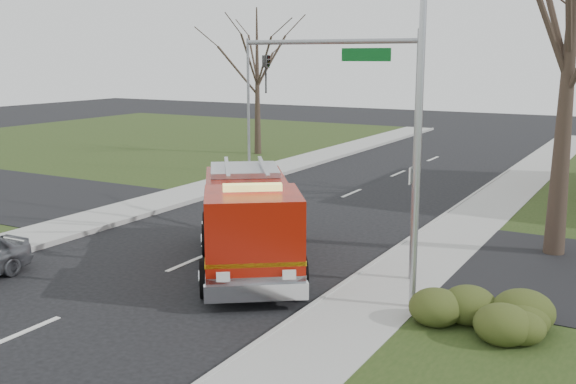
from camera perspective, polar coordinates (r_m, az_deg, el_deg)
The scene contains 10 objects.
ground at distance 20.61m, azimuth -8.44°, elevation -5.94°, with size 120.00×120.00×0.00m, color black.
sidewalk_right at distance 17.65m, azimuth 7.87°, elevation -8.69°, with size 2.40×80.00×0.15m, color #9C9C96.
sidewalk_left at distance 24.77m, azimuth -19.88°, elevation -3.37°, with size 2.40×80.00×0.15m, color #9C9C96.
hedge_corner at distance 15.81m, azimuth 16.14°, elevation -9.52°, with size 2.80×2.00×0.90m, color #323F17.
bare_tree_near at distance 21.67m, azimuth 22.99°, elevation 14.00°, with size 6.00×6.00×12.00m.
bare_tree_left at distance 41.84m, azimuth -2.63°, elevation 10.66°, with size 4.50×4.50×9.00m.
traffic_signal_mast at distance 18.40m, azimuth 7.12°, elevation 6.97°, with size 5.29×0.18×6.80m.
streetlight_pole at distance 15.87m, azimuth 10.81°, elevation 5.59°, with size 1.48×0.16×8.40m.
utility_pole_far at distance 35.15m, azimuth -3.37°, elevation 7.15°, with size 0.14×0.14×7.00m, color gray.
fire_engine at distance 19.62m, azimuth -3.37°, elevation -2.70°, with size 6.26×7.36×2.94m.
Camera 1 is at (12.19, -15.46, 6.11)m, focal length 42.00 mm.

